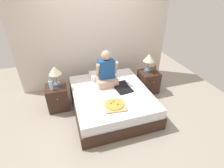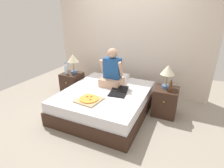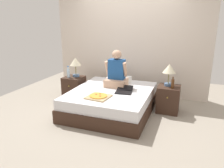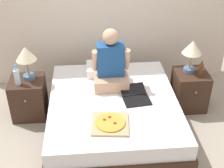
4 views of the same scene
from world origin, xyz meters
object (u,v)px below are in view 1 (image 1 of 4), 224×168
at_px(water_bottle, 51,85).
at_px(nightstand_left, 58,97).
at_px(beer_bottle, 155,70).
at_px(nightstand_right, 148,82).
at_px(person_seated, 106,72).
at_px(pizza_box, 115,105).
at_px(lamp_on_right_nightstand, 149,59).
at_px(bed, 111,100).
at_px(lamp_on_left_nightstand, 55,72).
at_px(laptop, 124,89).

bearing_deg(water_bottle, nightstand_left, 48.35).
bearing_deg(beer_bottle, nightstand_right, 125.01).
height_order(person_seated, pizza_box, person_seated).
relative_size(lamp_on_right_nightstand, beer_bottle, 1.96).
bearing_deg(bed, lamp_on_right_nightstand, 22.36).
xyz_separation_m(lamp_on_left_nightstand, pizza_box, (0.99, -0.93, -0.39)).
distance_m(bed, nightstand_left, 1.17).
height_order(lamp_on_right_nightstand, person_seated, person_seated).
bearing_deg(bed, pizza_box, -99.10).
bearing_deg(lamp_on_left_nightstand, laptop, -18.84).
bearing_deg(person_seated, pizza_box, -95.15).
bearing_deg(lamp_on_right_nightstand, nightstand_right, -59.07).
xyz_separation_m(water_bottle, lamp_on_right_nightstand, (2.26, 0.14, 0.22)).
distance_m(beer_bottle, pizza_box, 1.49).
bearing_deg(person_seated, nightstand_left, 176.23).
distance_m(bed, person_seated, 0.61).
bearing_deg(lamp_on_left_nightstand, lamp_on_right_nightstand, 0.00).
bearing_deg(pizza_box, nightstand_left, 139.32).
bearing_deg(lamp_on_right_nightstand, water_bottle, -176.46).
xyz_separation_m(nightstand_right, laptop, (-0.83, -0.41, 0.21)).
distance_m(bed, water_bottle, 1.30).
height_order(water_bottle, pizza_box, water_bottle).
bearing_deg(lamp_on_right_nightstand, beer_bottle, -56.31).
bearing_deg(pizza_box, beer_bottle, 31.97).
relative_size(water_bottle, beer_bottle, 1.20).
distance_m(lamp_on_right_nightstand, beer_bottle, 0.29).
relative_size(laptop, pizza_box, 1.02).
relative_size(nightstand_right, pizza_box, 1.24).
bearing_deg(nightstand_left, person_seated, -3.77).
xyz_separation_m(nightstand_left, person_seated, (1.10, -0.07, 0.47)).
bearing_deg(laptop, nightstand_left, 163.56).
bearing_deg(pizza_box, water_bottle, 144.39).
xyz_separation_m(lamp_on_left_nightstand, lamp_on_right_nightstand, (2.14, 0.00, 0.00)).
bearing_deg(person_seated, laptop, -50.05).
bearing_deg(lamp_on_left_nightstand, bed, -22.55).
distance_m(nightstand_right, beer_bottle, 0.39).
bearing_deg(beer_bottle, pizza_box, -148.03).
bearing_deg(lamp_on_right_nightstand, laptop, -150.26).
relative_size(bed, beer_bottle, 8.10).
height_order(bed, beer_bottle, beer_bottle).
height_order(nightstand_right, lamp_on_right_nightstand, lamp_on_right_nightstand).
bearing_deg(nightstand_left, pizza_box, -40.68).
height_order(nightstand_left, laptop, nightstand_left).
relative_size(lamp_on_left_nightstand, laptop, 1.00).
distance_m(bed, pizza_box, 0.56).
bearing_deg(nightstand_right, water_bottle, -177.75).
height_order(bed, nightstand_left, nightstand_left).
relative_size(nightstand_left, laptop, 1.21).
bearing_deg(laptop, nightstand_right, 26.12).
xyz_separation_m(lamp_on_left_nightstand, laptop, (1.34, -0.46, -0.39)).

